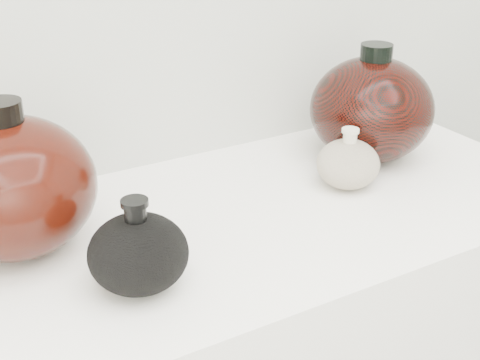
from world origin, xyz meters
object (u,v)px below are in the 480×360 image
cream_gourd_vase (348,163)px  left_round_pot (12,186)px  black_gourd_vase (138,253)px  right_round_pot (371,109)px

cream_gourd_vase → left_round_pot: size_ratio=0.56×
black_gourd_vase → left_round_pot: 0.21m
black_gourd_vase → right_round_pot: right_round_pot is taller
cream_gourd_vase → right_round_pot: size_ratio=0.45×
black_gourd_vase → left_round_pot: left_round_pot is taller
black_gourd_vase → right_round_pot: (0.52, 0.18, 0.04)m
black_gourd_vase → cream_gourd_vase: 0.43m
cream_gourd_vase → black_gourd_vase: bearing=-166.2°
black_gourd_vase → cream_gourd_vase: bearing=13.8°
left_round_pot → cream_gourd_vase: bearing=-7.6°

